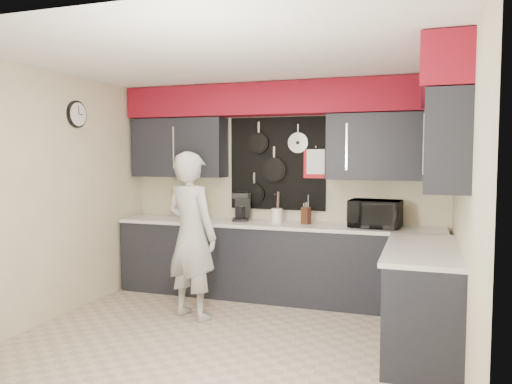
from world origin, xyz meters
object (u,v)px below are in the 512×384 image
(microwave, at_px, (375,214))
(utensil_crock, at_px, (277,216))
(coffee_maker, at_px, (241,206))
(knife_block, at_px, (306,216))
(person, at_px, (191,235))

(microwave, distance_m, utensil_crock, 1.15)
(coffee_maker, bearing_deg, utensil_crock, -22.95)
(microwave, height_order, utensil_crock, microwave)
(knife_block, distance_m, coffee_maker, 0.84)
(person, bearing_deg, utensil_crock, -105.23)
(microwave, height_order, person, person)
(knife_block, xyz_separation_m, coffee_maker, (-0.83, 0.05, 0.08))
(microwave, xyz_separation_m, person, (-1.81, -0.95, -0.19))
(utensil_crock, bearing_deg, person, -123.71)
(utensil_crock, bearing_deg, coffee_maker, 175.38)
(utensil_crock, xyz_separation_m, person, (-0.66, -0.98, -0.12))
(utensil_crock, xyz_separation_m, coffee_maker, (-0.47, 0.04, 0.10))
(knife_block, relative_size, coffee_maker, 0.57)
(coffee_maker, bearing_deg, knife_block, -21.71)
(knife_block, bearing_deg, person, -118.76)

